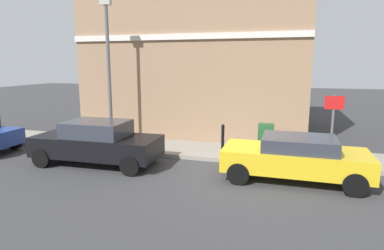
{
  "coord_description": "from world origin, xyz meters",
  "views": [
    {
      "loc": [
        -9.99,
        -1.03,
        3.44
      ],
      "look_at": [
        1.45,
        2.22,
        1.2
      ],
      "focal_mm": 30.45,
      "sensor_mm": 36.0,
      "label": 1
    }
  ],
  "objects_px": {
    "car_black": "(97,142)",
    "utility_cabinet": "(266,141)",
    "bollard_near_cabinet": "(223,137)",
    "lamppost": "(109,67)",
    "car_yellow": "(295,157)",
    "street_sign": "(333,119)"
  },
  "relations": [
    {
      "from": "car_black",
      "to": "lamppost",
      "type": "relative_size",
      "value": 0.76
    },
    {
      "from": "car_black",
      "to": "street_sign",
      "type": "distance_m",
      "value": 7.97
    },
    {
      "from": "car_yellow",
      "to": "car_black",
      "type": "xyz_separation_m",
      "value": [
        -0.19,
        6.54,
        0.06
      ]
    },
    {
      "from": "utility_cabinet",
      "to": "car_yellow",
      "type": "bearing_deg",
      "value": -154.86
    },
    {
      "from": "car_yellow",
      "to": "utility_cabinet",
      "type": "xyz_separation_m",
      "value": [
        2.08,
        0.98,
        -0.04
      ]
    },
    {
      "from": "utility_cabinet",
      "to": "street_sign",
      "type": "xyz_separation_m",
      "value": [
        -0.47,
        -2.15,
        0.98
      ]
    },
    {
      "from": "car_yellow",
      "to": "bollard_near_cabinet",
      "type": "xyz_separation_m",
      "value": [
        2.18,
        2.58,
        -0.02
      ]
    },
    {
      "from": "utility_cabinet",
      "to": "bollard_near_cabinet",
      "type": "height_order",
      "value": "utility_cabinet"
    },
    {
      "from": "bollard_near_cabinet",
      "to": "lamppost",
      "type": "bearing_deg",
      "value": 92.78
    },
    {
      "from": "car_black",
      "to": "utility_cabinet",
      "type": "relative_size",
      "value": 3.8
    },
    {
      "from": "car_yellow",
      "to": "car_black",
      "type": "relative_size",
      "value": 0.96
    },
    {
      "from": "bollard_near_cabinet",
      "to": "utility_cabinet",
      "type": "bearing_deg",
      "value": -93.57
    },
    {
      "from": "utility_cabinet",
      "to": "bollard_near_cabinet",
      "type": "xyz_separation_m",
      "value": [
        0.1,
        1.6,
        0.02
      ]
    },
    {
      "from": "utility_cabinet",
      "to": "street_sign",
      "type": "height_order",
      "value": "street_sign"
    },
    {
      "from": "car_yellow",
      "to": "bollard_near_cabinet",
      "type": "relative_size",
      "value": 4.04
    },
    {
      "from": "bollard_near_cabinet",
      "to": "car_black",
      "type": "bearing_deg",
      "value": 121.0
    },
    {
      "from": "car_yellow",
      "to": "car_black",
      "type": "height_order",
      "value": "car_black"
    },
    {
      "from": "street_sign",
      "to": "lamppost",
      "type": "height_order",
      "value": "lamppost"
    },
    {
      "from": "car_yellow",
      "to": "bollard_near_cabinet",
      "type": "distance_m",
      "value": 3.38
    },
    {
      "from": "lamppost",
      "to": "utility_cabinet",
      "type": "bearing_deg",
      "value": -88.85
    },
    {
      "from": "car_black",
      "to": "utility_cabinet",
      "type": "xyz_separation_m",
      "value": [
        2.27,
        -5.56,
        -0.1
      ]
    },
    {
      "from": "car_yellow",
      "to": "bollard_near_cabinet",
      "type": "height_order",
      "value": "car_yellow"
    }
  ]
}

